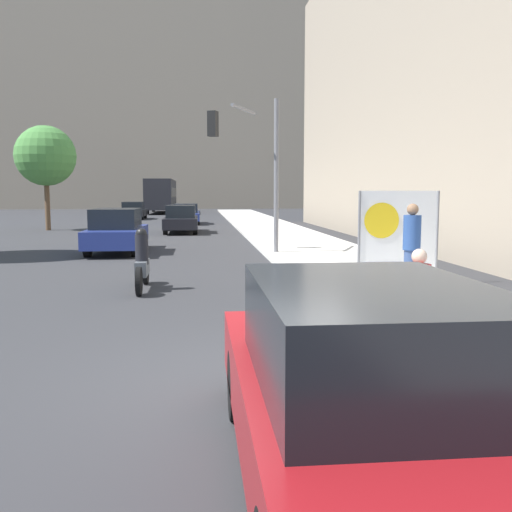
{
  "coord_description": "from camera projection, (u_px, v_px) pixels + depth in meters",
  "views": [
    {
      "loc": [
        -0.54,
        -6.16,
        2.1
      ],
      "look_at": [
        0.49,
        4.18,
        0.94
      ],
      "focal_mm": 40.0,
      "sensor_mm": 36.0,
      "label": 1
    }
  ],
  "objects": [
    {
      "name": "ground_plane",
      "position": [
        249.0,
        381.0,
        6.37
      ],
      "size": [
        160.0,
        160.0,
        0.0
      ],
      "primitive_type": "plane",
      "color": "#303033"
    },
    {
      "name": "sidewalk_curb",
      "position": [
        307.0,
        247.0,
        21.55
      ],
      "size": [
        3.83,
        90.0,
        0.14
      ],
      "primitive_type": "cube",
      "color": "beige",
      "rests_on": "ground_plane"
    },
    {
      "name": "building_backdrop_far",
      "position": [
        187.0,
        79.0,
        77.69
      ],
      "size": [
        52.0,
        12.0,
        35.02
      ],
      "color": "gray",
      "rests_on": "ground_plane"
    },
    {
      "name": "building_backdrop_right",
      "position": [
        484.0,
        70.0,
        24.9
      ],
      "size": [
        10.0,
        32.0,
        14.9
      ],
      "color": "gray",
      "rests_on": "ground_plane"
    },
    {
      "name": "seated_protester",
      "position": [
        419.0,
        288.0,
        8.08
      ],
      "size": [
        0.99,
        0.77,
        1.17
      ],
      "rotation": [
        0.0,
        0.0,
        0.17
      ],
      "color": "#474C56",
      "rests_on": "sidewalk_curb"
    },
    {
      "name": "jogger_on_sidewalk",
      "position": [
        412.0,
        248.0,
        11.08
      ],
      "size": [
        0.34,
        0.34,
        1.75
      ],
      "rotation": [
        0.0,
        0.0,
        3.61
      ],
      "color": "#334775",
      "rests_on": "sidewalk_curb"
    },
    {
      "name": "pedestrian_behind",
      "position": [
        374.0,
        237.0,
        13.56
      ],
      "size": [
        0.34,
        0.34,
        1.76
      ],
      "rotation": [
        0.0,
        0.0,
        1.07
      ],
      "color": "#424247",
      "rests_on": "sidewalk_curb"
    },
    {
      "name": "protest_banner",
      "position": [
        398.0,
        233.0,
        12.92
      ],
      "size": [
        1.89,
        0.06,
        2.0
      ],
      "color": "slate",
      "rests_on": "sidewalk_curb"
    },
    {
      "name": "traffic_light_pole",
      "position": [
        250.0,
        150.0,
        18.86
      ],
      "size": [
        2.32,
        2.08,
        4.99
      ],
      "color": "slate",
      "rests_on": "sidewalk_curb"
    },
    {
      "name": "parked_car_curbside",
      "position": [
        365.0,
        389.0,
        3.94
      ],
      "size": [
        1.74,
        4.35,
        1.51
      ],
      "color": "maroon",
      "rests_on": "ground_plane"
    },
    {
      "name": "car_on_road_nearest",
      "position": [
        117.0,
        231.0,
        19.98
      ],
      "size": [
        1.76,
        4.59,
        1.55
      ],
      "color": "navy",
      "rests_on": "ground_plane"
    },
    {
      "name": "car_on_road_midblock",
      "position": [
        181.0,
        219.0,
        29.91
      ],
      "size": [
        1.71,
        4.75,
        1.45
      ],
      "color": "black",
      "rests_on": "ground_plane"
    },
    {
      "name": "car_on_road_distant",
      "position": [
        186.0,
        214.0,
        38.24
      ],
      "size": [
        1.79,
        4.7,
        1.37
      ],
      "color": "navy",
      "rests_on": "ground_plane"
    },
    {
      "name": "car_on_road_far_lane",
      "position": [
        134.0,
        210.0,
        45.09
      ],
      "size": [
        1.79,
        4.41,
        1.38
      ],
      "color": "black",
      "rests_on": "ground_plane"
    },
    {
      "name": "city_bus_on_road",
      "position": [
        161.0,
        194.0,
        58.94
      ],
      "size": [
        2.59,
        12.33,
        3.4
      ],
      "color": "#232328",
      "rests_on": "ground_plane"
    },
    {
      "name": "motorcycle_on_road",
      "position": [
        142.0,
        264.0,
        12.3
      ],
      "size": [
        0.28,
        2.12,
        1.34
      ],
      "color": "#565B60",
      "rests_on": "ground_plane"
    },
    {
      "name": "street_tree_midblock",
      "position": [
        45.0,
        156.0,
        31.49
      ],
      "size": [
        3.32,
        3.32,
        5.78
      ],
      "color": "brown",
      "rests_on": "ground_plane"
    }
  ]
}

